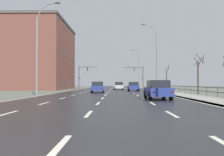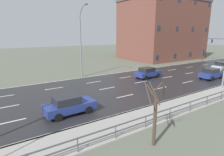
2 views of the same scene
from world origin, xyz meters
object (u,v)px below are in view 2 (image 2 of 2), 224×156
street_lamp_left_bank (81,44)px  car_mid_centre (211,73)px  car_far_left (69,105)px  car_distant (222,66)px  car_far_right (148,73)px  traffic_signal_left (206,46)px  brick_building (162,30)px

street_lamp_left_bank → car_mid_centre: 19.61m
car_far_left → street_lamp_left_bank: bearing=149.7°
street_lamp_left_bank → car_far_left: size_ratio=2.50×
car_mid_centre → car_distant: size_ratio=1.00×
car_far_right → car_mid_centre: bearing=49.7°
street_lamp_left_bank → car_distant: street_lamp_left_bank is taller
street_lamp_left_bank → car_distant: bearing=68.3°
car_far_right → traffic_signal_left: bearing=99.8°
traffic_signal_left → car_far_right: traffic_signal_left is taller
car_far_right → brick_building: (-15.27, 19.72, 6.60)m
street_lamp_left_bank → car_mid_centre: bearing=52.9°
traffic_signal_left → car_distant: 13.25m
brick_building → car_distant: bearing=-14.0°
car_far_left → car_far_right: bearing=111.4°
traffic_signal_left → car_far_left: (11.60, -39.24, -2.88)m
traffic_signal_left → car_mid_centre: size_ratio=1.36×
car_far_left → car_far_right: same height
street_lamp_left_bank → traffic_signal_left: 32.57m
street_lamp_left_bank → car_far_right: bearing=53.1°
car_far_left → brick_building: bearing=120.7°
street_lamp_left_bank → car_far_right: (5.95, 7.91, -4.24)m
traffic_signal_left → brick_building: size_ratio=0.27×
car_mid_centre → traffic_signal_left: bearing=122.5°
car_far_left → car_distant: 29.86m
street_lamp_left_bank → car_far_right: size_ratio=2.47×
car_mid_centre → car_distant: bearing=106.8°
brick_building → car_mid_centre: bearing=-30.7°
street_lamp_left_bank → car_mid_centre: street_lamp_left_bank is taller
traffic_signal_left → car_mid_centre: traffic_signal_left is taller
car_far_left → car_distant: bearing=94.4°
car_far_left → car_distant: size_ratio=1.00×
car_mid_centre → car_distant: same height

